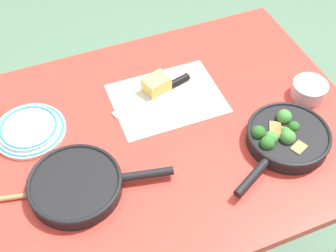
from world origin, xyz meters
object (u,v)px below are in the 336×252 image
wooden_spoon (26,195)px  grater_knife (163,90)px  cheese_block (156,85)px  dinner_plate_stack (29,129)px  skillet_broccoli (286,137)px  skillet_eggs (77,185)px  prep_bowl_steel (309,90)px

wooden_spoon → grater_knife: (0.49, 0.23, 0.00)m
cheese_block → dinner_plate_stack: (-0.42, -0.02, -0.01)m
skillet_broccoli → cheese_block: (-0.27, 0.35, -0.00)m
skillet_broccoli → dinner_plate_stack: 0.76m
skillet_eggs → prep_bowl_steel: prep_bowl_steel is taller
skillet_broccoli → prep_bowl_steel: size_ratio=3.23×
grater_knife → dinner_plate_stack: size_ratio=1.32×
wooden_spoon → dinner_plate_stack: 0.23m
grater_knife → dinner_plate_stack: bearing=-12.8°
skillet_eggs → grater_knife: skillet_eggs is taller
skillet_eggs → dinner_plate_stack: bearing=120.0°
skillet_eggs → prep_bowl_steel: size_ratio=3.51×
skillet_broccoli → cheese_block: skillet_broccoli is taller
skillet_eggs → cheese_block: (0.34, 0.28, 0.00)m
prep_bowl_steel → cheese_block: bearing=155.1°
cheese_block → skillet_broccoli: bearing=-52.4°
grater_knife → dinner_plate_stack: 0.43m
skillet_eggs → cheese_block: size_ratio=4.20×
wooden_spoon → prep_bowl_steel: bearing=15.4°
skillet_eggs → cheese_block: 0.43m
grater_knife → skillet_broccoli: bearing=112.9°
grater_knife → prep_bowl_steel: size_ratio=2.57×
skillet_eggs → wooden_spoon: bearing=-179.8°
wooden_spoon → cheese_block: size_ratio=3.95×
cheese_block → prep_bowl_steel: 0.49m
skillet_broccoli → cheese_block: bearing=-80.1°
skillet_eggs → prep_bowl_steel: 0.78m
wooden_spoon → cheese_block: cheese_block is taller
skillet_eggs → wooden_spoon: skillet_eggs is taller
prep_bowl_steel → dinner_plate_stack: bearing=168.0°
wooden_spoon → dinner_plate_stack: size_ratio=1.70×
skillet_broccoli → wooden_spoon: size_ratio=0.98×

